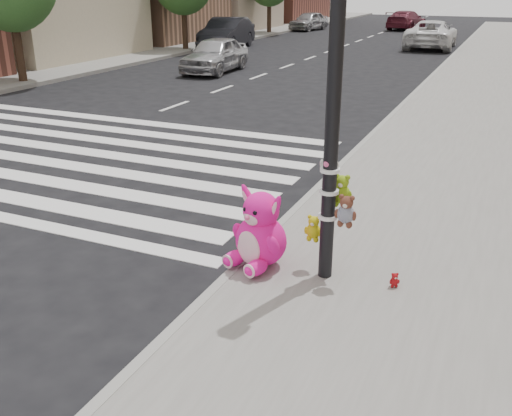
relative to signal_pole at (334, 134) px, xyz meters
The scene contains 12 objects.
ground 3.68m from the signal_pole, 145.29° to the right, with size 120.00×120.00×0.00m, color black.
sidewalk_far 24.36m from the signal_pole, 131.55° to the left, with size 6.00×80.00×0.14m, color slate.
curb_edge 8.44m from the signal_pole, 97.43° to the left, with size 0.12×80.00×0.15m, color gray.
crosswalk 8.09m from the signal_pole, 154.56° to the left, with size 11.00×6.00×0.01m, color silver, non-canonical shape.
signal_pole is the anchor object (origin of this frame).
pink_bunny 1.54m from the signal_pole, behind, with size 0.80×0.87×0.99m.
red_teddy 1.79m from the signal_pole, ahead, with size 0.12×0.08×0.18m, color #9F0F14, non-canonical shape.
car_silver_far 17.18m from the signal_pole, 122.14° to the left, with size 1.59×3.95×1.35m, color #ACACB1.
car_dark_far 25.37m from the signal_pole, 119.33° to the left, with size 1.67×4.79×1.58m, color black.
car_white_near 26.82m from the signal_pole, 95.61° to the left, with size 2.39×5.18×1.44m, color silver.
car_maroon_near 39.39m from the signal_pole, 98.94° to the left, with size 1.87×4.61×1.34m, color #5B1A28.
car_silver_deep 37.42m from the signal_pole, 109.39° to the left, with size 1.54×3.83×1.30m, color #9D9EA2.
Camera 1 is at (4.27, -3.95, 3.36)m, focal length 40.00 mm.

